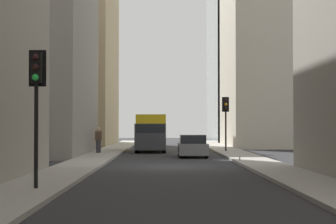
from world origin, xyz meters
TOP-DOWN VIEW (x-y plane):
  - ground_plane at (0.00, 0.00)m, footprint 135.00×135.00m
  - sidewalk_right at (0.00, 4.50)m, footprint 90.00×2.20m
  - sidewalk_left at (0.00, -4.50)m, footprint 90.00×2.20m
  - building_left_far at (28.47, -10.60)m, footprint 16.17×10.00m
  - building_right_far at (31.14, 10.60)m, footprint 15.67×10.00m
  - delivery_truck at (16.39, 1.40)m, footprint 6.46×2.25m
  - hatchback_grey at (8.67, -1.40)m, footprint 4.30×1.78m
  - traffic_light_foreground at (-11.27, 4.24)m, footprint 0.43×0.52m
  - traffic_light_midblock at (14.76, -4.16)m, footprint 0.43×0.52m
  - pedestrian at (11.70, 4.92)m, footprint 0.26×0.44m
  - discarded_bottle at (2.44, -3.60)m, footprint 0.07×0.07m

SIDE VIEW (x-z plane):
  - ground_plane at x=0.00m, z-range 0.00..0.00m
  - sidewalk_right at x=0.00m, z-range 0.00..0.14m
  - sidewalk_left at x=0.00m, z-range 0.00..0.14m
  - discarded_bottle at x=2.44m, z-range 0.11..0.38m
  - hatchback_grey at x=8.67m, z-range -0.04..1.37m
  - pedestrian at x=11.70m, z-range 0.22..1.96m
  - delivery_truck at x=16.39m, z-range 0.04..2.88m
  - traffic_light_midblock at x=14.76m, z-range 1.08..5.07m
  - traffic_light_foreground at x=-11.27m, z-range 1.11..5.25m
  - building_right_far at x=31.14m, z-range 0.00..18.21m
  - building_left_far at x=28.47m, z-range 0.00..22.30m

